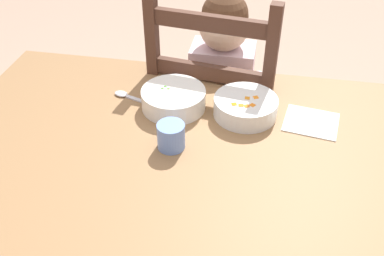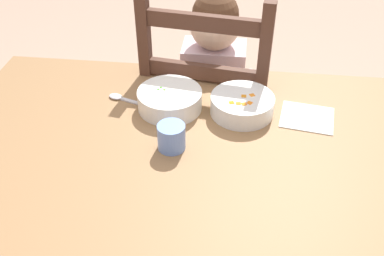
{
  "view_description": "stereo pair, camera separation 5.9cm",
  "coord_description": "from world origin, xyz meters",
  "px_view_note": "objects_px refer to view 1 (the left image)",
  "views": [
    {
      "loc": [
        0.19,
        -0.82,
        1.46
      ],
      "look_at": [
        0.02,
        0.07,
        0.76
      ],
      "focal_mm": 40.95,
      "sensor_mm": 36.0,
      "label": 1
    },
    {
      "loc": [
        0.13,
        -0.83,
        1.46
      ],
      "look_at": [
        0.02,
        0.07,
        0.76
      ],
      "focal_mm": 40.95,
      "sensor_mm": 36.0,
      "label": 2
    }
  ],
  "objects_px": {
    "child_figure": "(221,83)",
    "spoon": "(127,96)",
    "bowl_of_peas": "(174,98)",
    "bowl_of_carrots": "(245,106)",
    "dining_chair": "(217,119)",
    "dining_table": "(180,184)",
    "drinking_cup": "(171,136)"
  },
  "relations": [
    {
      "from": "spoon",
      "to": "drinking_cup",
      "type": "bearing_deg",
      "value": -47.72
    },
    {
      "from": "bowl_of_carrots",
      "to": "drinking_cup",
      "type": "bearing_deg",
      "value": -134.93
    },
    {
      "from": "bowl_of_carrots",
      "to": "dining_chair",
      "type": "bearing_deg",
      "value": 110.91
    },
    {
      "from": "bowl_of_carrots",
      "to": "spoon",
      "type": "bearing_deg",
      "value": 175.81
    },
    {
      "from": "dining_table",
      "to": "child_figure",
      "type": "distance_m",
      "value": 0.51
    },
    {
      "from": "dining_table",
      "to": "bowl_of_carrots",
      "type": "height_order",
      "value": "bowl_of_carrots"
    },
    {
      "from": "dining_chair",
      "to": "drinking_cup",
      "type": "height_order",
      "value": "dining_chair"
    },
    {
      "from": "dining_chair",
      "to": "bowl_of_carrots",
      "type": "xyz_separation_m",
      "value": [
        0.11,
        -0.3,
        0.28
      ]
    },
    {
      "from": "drinking_cup",
      "to": "bowl_of_carrots",
      "type": "bearing_deg",
      "value": 45.07
    },
    {
      "from": "bowl_of_peas",
      "to": "spoon",
      "type": "relative_size",
      "value": 1.38
    },
    {
      "from": "dining_chair",
      "to": "bowl_of_peas",
      "type": "xyz_separation_m",
      "value": [
        -0.1,
        -0.3,
        0.28
      ]
    },
    {
      "from": "spoon",
      "to": "dining_table",
      "type": "bearing_deg",
      "value": -48.81
    },
    {
      "from": "bowl_of_carrots",
      "to": "drinking_cup",
      "type": "height_order",
      "value": "drinking_cup"
    },
    {
      "from": "spoon",
      "to": "drinking_cup",
      "type": "distance_m",
      "value": 0.28
    },
    {
      "from": "dining_table",
      "to": "dining_chair",
      "type": "xyz_separation_m",
      "value": [
        0.04,
        0.52,
        -0.15
      ]
    },
    {
      "from": "child_figure",
      "to": "bowl_of_carrots",
      "type": "height_order",
      "value": "child_figure"
    },
    {
      "from": "bowl_of_carrots",
      "to": "drinking_cup",
      "type": "relative_size",
      "value": 2.51
    },
    {
      "from": "bowl_of_peas",
      "to": "drinking_cup",
      "type": "distance_m",
      "value": 0.18
    },
    {
      "from": "dining_table",
      "to": "child_figure",
      "type": "height_order",
      "value": "child_figure"
    },
    {
      "from": "bowl_of_peas",
      "to": "bowl_of_carrots",
      "type": "height_order",
      "value": "bowl_of_peas"
    },
    {
      "from": "child_figure",
      "to": "drinking_cup",
      "type": "height_order",
      "value": "child_figure"
    },
    {
      "from": "spoon",
      "to": "child_figure",
      "type": "bearing_deg",
      "value": 45.72
    },
    {
      "from": "child_figure",
      "to": "drinking_cup",
      "type": "relative_size",
      "value": 13.01
    },
    {
      "from": "dining_table",
      "to": "dining_chair",
      "type": "height_order",
      "value": "dining_chair"
    },
    {
      "from": "child_figure",
      "to": "bowl_of_carrots",
      "type": "distance_m",
      "value": 0.33
    },
    {
      "from": "child_figure",
      "to": "spoon",
      "type": "height_order",
      "value": "child_figure"
    },
    {
      "from": "dining_table",
      "to": "spoon",
      "type": "height_order",
      "value": "spoon"
    },
    {
      "from": "child_figure",
      "to": "drinking_cup",
      "type": "xyz_separation_m",
      "value": [
        -0.07,
        -0.47,
        0.12
      ]
    },
    {
      "from": "spoon",
      "to": "drinking_cup",
      "type": "height_order",
      "value": "drinking_cup"
    },
    {
      "from": "bowl_of_peas",
      "to": "dining_chair",
      "type": "bearing_deg",
      "value": 71.64
    },
    {
      "from": "dining_chair",
      "to": "spoon",
      "type": "distance_m",
      "value": 0.45
    },
    {
      "from": "child_figure",
      "to": "bowl_of_peas",
      "type": "relative_size",
      "value": 5.03
    }
  ]
}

